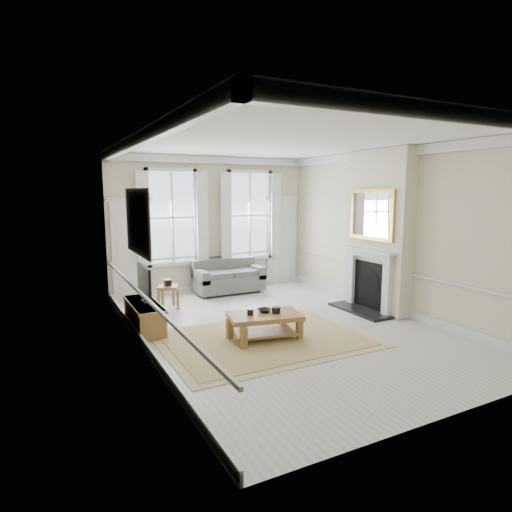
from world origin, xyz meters
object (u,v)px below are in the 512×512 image
coffee_table (265,318)px  tv_stand (144,316)px  sofa (228,279)px  side_table (168,290)px

coffee_table → tv_stand: size_ratio=0.94×
sofa → coffee_table: (-0.84, -3.51, 0.03)m
side_table → tv_stand: bearing=-122.8°
sofa → side_table: size_ratio=3.18×
tv_stand → coffee_table: bearing=-41.0°
sofa → side_table: 1.93m
coffee_table → sofa: bearing=88.2°
sofa → side_table: (-1.76, -0.79, 0.05)m
side_table → coffee_table: size_ratio=0.40×
side_table → tv_stand: size_ratio=0.37×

